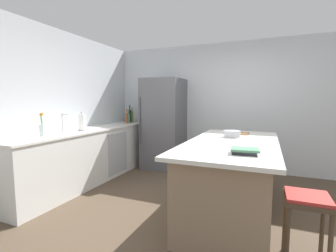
% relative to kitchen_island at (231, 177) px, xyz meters
% --- Properties ---
extents(ground_plane, '(7.20, 7.20, 0.00)m').
position_rel_kitchen_island_xyz_m(ground_plane, '(-0.44, -0.20, -0.47)').
color(ground_plane, '#4C3D2D').
extents(wall_rear, '(6.00, 0.10, 2.60)m').
position_rel_kitchen_island_xyz_m(wall_rear, '(-0.44, 2.05, 0.83)').
color(wall_rear, silver).
rests_on(wall_rear, ground_plane).
extents(wall_left, '(0.10, 6.00, 2.60)m').
position_rel_kitchen_island_xyz_m(wall_left, '(-2.89, -0.20, 0.83)').
color(wall_left, silver).
rests_on(wall_left, ground_plane).
extents(counter_run_left, '(0.68, 3.21, 0.93)m').
position_rel_kitchen_island_xyz_m(counter_run_left, '(-2.51, 0.31, -0.00)').
color(counter_run_left, silver).
rests_on(counter_run_left, ground_plane).
extents(kitchen_island, '(1.05, 2.24, 0.92)m').
position_rel_kitchen_island_xyz_m(kitchen_island, '(0.00, 0.00, 0.00)').
color(kitchen_island, '#8E755B').
rests_on(kitchen_island, ground_plane).
extents(refrigerator, '(0.80, 0.78, 1.88)m').
position_rel_kitchen_island_xyz_m(refrigerator, '(-1.64, 1.62, 0.47)').
color(refrigerator, '#56565B').
rests_on(refrigerator, ground_plane).
extents(bar_stool, '(0.36, 0.36, 0.63)m').
position_rel_kitchen_island_xyz_m(bar_stool, '(0.73, -0.75, 0.05)').
color(bar_stool, '#473828').
rests_on(bar_stool, ground_plane).
extents(sink_faucet, '(0.15, 0.05, 0.30)m').
position_rel_kitchen_island_xyz_m(sink_faucet, '(-2.56, -0.20, 0.62)').
color(sink_faucet, silver).
rests_on(sink_faucet, counter_run_left).
extents(flower_vase, '(0.07, 0.07, 0.33)m').
position_rel_kitchen_island_xyz_m(flower_vase, '(-2.51, -0.62, 0.58)').
color(flower_vase, silver).
rests_on(flower_vase, counter_run_left).
extents(paper_towel_roll, '(0.14, 0.14, 0.31)m').
position_rel_kitchen_island_xyz_m(paper_towel_roll, '(-2.47, 0.11, 0.60)').
color(paper_towel_roll, gray).
rests_on(paper_towel_roll, counter_run_left).
extents(olive_oil_bottle, '(0.05, 0.05, 0.33)m').
position_rel_kitchen_island_xyz_m(olive_oil_bottle, '(-2.52, 1.79, 0.60)').
color(olive_oil_bottle, olive).
rests_on(olive_oil_bottle, counter_run_left).
extents(wine_bottle, '(0.06, 0.06, 0.39)m').
position_rel_kitchen_island_xyz_m(wine_bottle, '(-2.52, 1.70, 0.62)').
color(wine_bottle, '#19381E').
rests_on(wine_bottle, counter_run_left).
extents(gin_bottle, '(0.08, 0.08, 0.29)m').
position_rel_kitchen_island_xyz_m(gin_bottle, '(-2.51, 1.61, 0.57)').
color(gin_bottle, '#8CB79E').
rests_on(gin_bottle, counter_run_left).
extents(vinegar_bottle, '(0.06, 0.06, 0.31)m').
position_rel_kitchen_island_xyz_m(vinegar_bottle, '(-2.48, 1.51, 0.58)').
color(vinegar_bottle, '#994C23').
rests_on(vinegar_bottle, counter_run_left).
extents(cookbook_stack, '(0.27, 0.22, 0.05)m').
position_rel_kitchen_island_xyz_m(cookbook_stack, '(0.20, -0.68, 0.49)').
color(cookbook_stack, '#2D2D33').
rests_on(cookbook_stack, kitchen_island).
extents(mixing_bowl, '(0.23, 0.23, 0.09)m').
position_rel_kitchen_island_xyz_m(mixing_bowl, '(-0.05, 0.34, 0.50)').
color(mixing_bowl, '#B2B5BA').
rests_on(mixing_bowl, kitchen_island).
extents(cutting_board, '(0.32, 0.24, 0.02)m').
position_rel_kitchen_island_xyz_m(cutting_board, '(-0.02, 0.72, 0.47)').
color(cutting_board, '#9E7042').
rests_on(cutting_board, kitchen_island).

